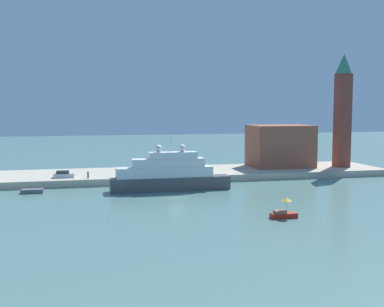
{
  "coord_description": "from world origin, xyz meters",
  "views": [
    {
      "loc": [
        -17.12,
        -84.98,
        16.5
      ],
      "look_at": [
        4.13,
        6.0,
        7.48
      ],
      "focal_mm": 45.28,
      "sensor_mm": 36.0,
      "label": 1
    }
  ],
  "objects_px": {
    "harbor_building": "(280,146)",
    "bell_tower": "(343,106)",
    "parked_car": "(64,175)",
    "mooring_bollard": "(189,174)",
    "small_motorboat": "(284,211)",
    "large_yacht": "(169,175)",
    "work_barge": "(32,191)",
    "person_figure": "(88,175)"
  },
  "relations": [
    {
      "from": "harbor_building",
      "to": "bell_tower",
      "type": "xyz_separation_m",
      "value": [
        14.77,
        -3.94,
        10.03
      ]
    },
    {
      "from": "parked_car",
      "to": "mooring_bollard",
      "type": "relative_size",
      "value": 5.95
    },
    {
      "from": "small_motorboat",
      "to": "harbor_building",
      "type": "distance_m",
      "value": 51.06
    },
    {
      "from": "large_yacht",
      "to": "parked_car",
      "type": "bearing_deg",
      "value": 149.8
    },
    {
      "from": "bell_tower",
      "to": "mooring_bollard",
      "type": "bearing_deg",
      "value": -171.53
    },
    {
      "from": "large_yacht",
      "to": "small_motorboat",
      "type": "height_order",
      "value": "large_yacht"
    },
    {
      "from": "small_motorboat",
      "to": "work_barge",
      "type": "relative_size",
      "value": 0.98
    },
    {
      "from": "bell_tower",
      "to": "parked_car",
      "type": "relative_size",
      "value": 6.42
    },
    {
      "from": "large_yacht",
      "to": "work_barge",
      "type": "xyz_separation_m",
      "value": [
        -26.12,
        2.9,
        -2.72
      ]
    },
    {
      "from": "harbor_building",
      "to": "bell_tower",
      "type": "distance_m",
      "value": 18.28
    },
    {
      "from": "large_yacht",
      "to": "work_barge",
      "type": "relative_size",
      "value": 5.86
    },
    {
      "from": "bell_tower",
      "to": "person_figure",
      "type": "relative_size",
      "value": 18.15
    },
    {
      "from": "large_yacht",
      "to": "harbor_building",
      "type": "bearing_deg",
      "value": 31.16
    },
    {
      "from": "work_barge",
      "to": "large_yacht",
      "type": "bearing_deg",
      "value": -6.33
    },
    {
      "from": "mooring_bollard",
      "to": "parked_car",
      "type": "bearing_deg",
      "value": 174.43
    },
    {
      "from": "bell_tower",
      "to": "mooring_bollard",
      "type": "distance_m",
      "value": 43.6
    },
    {
      "from": "bell_tower",
      "to": "parked_car",
      "type": "xyz_separation_m",
      "value": [
        -67.24,
        -3.43,
        -14.59
      ]
    },
    {
      "from": "large_yacht",
      "to": "small_motorboat",
      "type": "bearing_deg",
      "value": -65.81
    },
    {
      "from": "large_yacht",
      "to": "mooring_bollard",
      "type": "distance_m",
      "value": 11.27
    },
    {
      "from": "parked_car",
      "to": "large_yacht",
      "type": "bearing_deg",
      "value": -30.2
    },
    {
      "from": "harbor_building",
      "to": "parked_car",
      "type": "relative_size",
      "value": 3.44
    },
    {
      "from": "work_barge",
      "to": "parked_car",
      "type": "relative_size",
      "value": 0.93
    },
    {
      "from": "bell_tower",
      "to": "small_motorboat",
      "type": "bearing_deg",
      "value": -128.73
    },
    {
      "from": "bell_tower",
      "to": "harbor_building",
      "type": "bearing_deg",
      "value": 165.07
    },
    {
      "from": "work_barge",
      "to": "person_figure",
      "type": "distance_m",
      "value": 12.88
    },
    {
      "from": "large_yacht",
      "to": "bell_tower",
      "type": "bearing_deg",
      "value": 18.22
    },
    {
      "from": "person_figure",
      "to": "mooring_bollard",
      "type": "height_order",
      "value": "person_figure"
    },
    {
      "from": "harbor_building",
      "to": "person_figure",
      "type": "xyz_separation_m",
      "value": [
        -47.42,
        -9.43,
        -4.49
      ]
    },
    {
      "from": "bell_tower",
      "to": "mooring_bollard",
      "type": "relative_size",
      "value": 38.17
    },
    {
      "from": "harbor_building",
      "to": "parked_car",
      "type": "xyz_separation_m",
      "value": [
        -52.47,
        -7.37,
        -4.57
      ]
    },
    {
      "from": "work_barge",
      "to": "person_figure",
      "type": "bearing_deg",
      "value": 33.29
    },
    {
      "from": "small_motorboat",
      "to": "parked_car",
      "type": "bearing_deg",
      "value": 129.82
    },
    {
      "from": "harbor_building",
      "to": "mooring_bollard",
      "type": "relative_size",
      "value": 20.46
    },
    {
      "from": "small_motorboat",
      "to": "parked_car",
      "type": "height_order",
      "value": "small_motorboat"
    },
    {
      "from": "work_barge",
      "to": "mooring_bollard",
      "type": "xyz_separation_m",
      "value": [
        32.31,
        6.44,
        1.5
      ]
    },
    {
      "from": "large_yacht",
      "to": "mooring_bollard",
      "type": "height_order",
      "value": "large_yacht"
    },
    {
      "from": "large_yacht",
      "to": "work_barge",
      "type": "height_order",
      "value": "large_yacht"
    },
    {
      "from": "mooring_bollard",
      "to": "work_barge",
      "type": "bearing_deg",
      "value": -168.72
    },
    {
      "from": "work_barge",
      "to": "parked_car",
      "type": "distance_m",
      "value": 10.78
    },
    {
      "from": "mooring_bollard",
      "to": "small_motorboat",
      "type": "bearing_deg",
      "value": -80.5
    },
    {
      "from": "harbor_building",
      "to": "small_motorboat",
      "type": "bearing_deg",
      "value": -112.73
    },
    {
      "from": "parked_car",
      "to": "mooring_bollard",
      "type": "bearing_deg",
      "value": -5.57
    }
  ]
}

